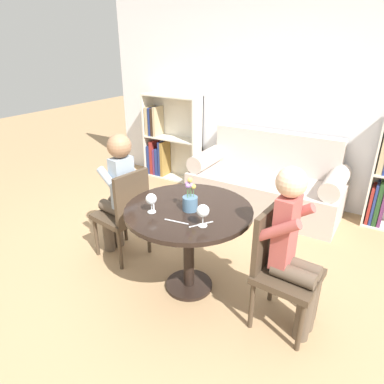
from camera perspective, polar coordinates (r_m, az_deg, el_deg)
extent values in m
plane|color=tan|center=(3.07, -0.50, -15.39)|extent=(16.00, 16.00, 0.00)
cube|color=silver|center=(4.46, 15.33, 15.51)|extent=(5.20, 0.05, 2.70)
cylinder|color=black|center=(2.66, -0.56, -3.08)|extent=(1.00, 1.00, 0.03)
cylinder|color=black|center=(2.85, -0.53, -9.57)|extent=(0.09, 0.09, 0.69)
cylinder|color=black|center=(3.06, -0.51, -15.17)|extent=(0.40, 0.40, 0.03)
cube|color=beige|center=(4.33, 11.84, -0.17)|extent=(1.81, 0.80, 0.42)
cube|color=beige|center=(4.46, 13.79, 6.67)|extent=(1.59, 0.16, 0.50)
cylinder|color=beige|center=(4.52, 2.66, 5.70)|extent=(0.22, 0.72, 0.22)
cylinder|color=beige|center=(4.05, 22.82, 1.56)|extent=(0.22, 0.72, 0.22)
cube|color=silver|center=(5.22, -2.51, 9.26)|extent=(0.89, 0.02, 1.24)
cube|color=silver|center=(5.37, -7.19, 9.51)|extent=(0.02, 0.28, 1.24)
cube|color=silver|center=(4.89, 0.92, 8.26)|extent=(0.02, 0.28, 1.24)
cube|color=silver|center=(5.31, -3.16, 2.57)|extent=(0.85, 0.28, 0.02)
cube|color=silver|center=(5.11, -3.32, 8.94)|extent=(0.85, 0.28, 0.02)
cube|color=silver|center=(4.99, -3.49, 15.71)|extent=(0.85, 0.28, 0.02)
cube|color=navy|center=(5.44, -6.62, 5.59)|extent=(0.05, 0.23, 0.44)
cube|color=maroon|center=(5.39, -6.17, 5.86)|extent=(0.05, 0.23, 0.51)
cube|color=#602D5B|center=(5.38, -5.73, 5.21)|extent=(0.03, 0.23, 0.40)
cube|color=navy|center=(5.35, -5.31, 5.21)|extent=(0.05, 0.23, 0.42)
cube|color=navy|center=(5.30, -4.85, 5.69)|extent=(0.03, 0.23, 0.53)
cube|color=olive|center=(5.28, -4.47, 5.59)|extent=(0.04, 0.23, 0.53)
cube|color=tan|center=(5.28, -6.93, 11.75)|extent=(0.05, 0.23, 0.42)
cube|color=navy|center=(5.25, -6.46, 11.66)|extent=(0.03, 0.23, 0.41)
cube|color=#332319|center=(5.22, -6.08, 11.62)|extent=(0.04, 0.23, 0.41)
cube|color=tan|center=(5.19, -5.67, 11.66)|extent=(0.04, 0.23, 0.43)
cube|color=silver|center=(4.27, 28.02, 3.00)|extent=(0.02, 0.28, 1.24)
cube|color=maroon|center=(4.39, 27.62, -1.70)|extent=(0.03, 0.23, 0.45)
cube|color=navy|center=(4.38, 28.14, -1.58)|extent=(0.03, 0.23, 0.49)
cube|color=#234723|center=(4.38, 28.70, -1.55)|extent=(0.05, 0.23, 0.51)
cube|color=#602D5B|center=(4.38, 29.28, -1.84)|extent=(0.04, 0.23, 0.48)
cylinder|color=#473828|center=(3.65, -11.11, -5.12)|extent=(0.04, 0.04, 0.40)
cylinder|color=#473828|center=(3.47, -15.65, -7.24)|extent=(0.04, 0.04, 0.40)
cylinder|color=#473828|center=(3.41, -7.23, -7.05)|extent=(0.04, 0.04, 0.40)
cylinder|color=#473828|center=(3.22, -11.90, -9.48)|extent=(0.04, 0.04, 0.40)
cube|color=#473828|center=(3.32, -11.79, -3.84)|extent=(0.48, 0.48, 0.05)
cube|color=#473828|center=(3.08, -9.94, -0.81)|extent=(0.09, 0.38, 0.45)
cylinder|color=#473828|center=(2.55, 17.59, -20.72)|extent=(0.04, 0.04, 0.40)
cylinder|color=#473828|center=(2.81, 20.07, -16.17)|extent=(0.04, 0.04, 0.40)
cylinder|color=#473828|center=(2.63, 9.89, -18.12)|extent=(0.04, 0.04, 0.40)
cylinder|color=#473828|center=(2.89, 13.13, -14.02)|extent=(0.04, 0.04, 0.40)
cube|color=#473828|center=(2.57, 15.73, -13.38)|extent=(0.45, 0.45, 0.05)
cube|color=#473828|center=(2.48, 12.27, -7.44)|extent=(0.07, 0.38, 0.45)
cylinder|color=brown|center=(3.56, -12.37, -5.53)|extent=(0.11, 0.11, 0.45)
cylinder|color=brown|center=(3.51, -13.78, -6.18)|extent=(0.11, 0.11, 0.45)
cylinder|color=brown|center=(3.36, -11.61, -2.07)|extent=(0.31, 0.15, 0.11)
cylinder|color=brown|center=(3.30, -13.08, -2.70)|extent=(0.31, 0.15, 0.11)
cube|color=#93A3B2|center=(3.14, -11.49, 1.26)|extent=(0.15, 0.22, 0.51)
cylinder|color=#93A3B2|center=(3.20, -9.74, 3.17)|extent=(0.29, 0.11, 0.23)
cylinder|color=#93A3B2|center=(3.04, -13.55, 1.74)|extent=(0.29, 0.11, 0.23)
sphere|color=#936B4C|center=(3.03, -12.05, 7.52)|extent=(0.21, 0.21, 0.21)
cylinder|color=brown|center=(2.62, 18.16, -18.58)|extent=(0.11, 0.11, 0.45)
cylinder|color=brown|center=(2.70, 18.94, -17.18)|extent=(0.11, 0.11, 0.45)
cylinder|color=brown|center=(2.47, 16.53, -13.06)|extent=(0.31, 0.13, 0.11)
cylinder|color=brown|center=(2.56, 17.40, -11.77)|extent=(0.31, 0.13, 0.11)
cube|color=#B2514C|center=(2.40, 15.27, -6.45)|extent=(0.13, 0.21, 0.52)
cylinder|color=#B2514C|center=(2.25, 14.22, -6.19)|extent=(0.29, 0.09, 0.23)
cylinder|color=#B2514C|center=(2.47, 16.60, -3.54)|extent=(0.29, 0.09, 0.23)
sphere|color=beige|center=(2.24, 16.27, 1.60)|extent=(0.20, 0.20, 0.20)
cylinder|color=white|center=(2.62, -6.72, -3.30)|extent=(0.06, 0.06, 0.00)
cylinder|color=white|center=(2.60, -6.76, -2.55)|extent=(0.01, 0.01, 0.07)
sphere|color=white|center=(2.57, -6.83, -1.16)|extent=(0.08, 0.08, 0.08)
sphere|color=maroon|center=(2.57, -6.82, -1.37)|extent=(0.06, 0.06, 0.06)
cylinder|color=white|center=(2.42, 1.80, -5.61)|extent=(0.06, 0.06, 0.00)
cylinder|color=white|center=(2.40, 1.81, -4.75)|extent=(0.01, 0.01, 0.08)
sphere|color=white|center=(2.36, 1.83, -3.15)|extent=(0.09, 0.09, 0.09)
sphere|color=beige|center=(2.36, 1.83, -3.39)|extent=(0.06, 0.06, 0.06)
cylinder|color=slate|center=(2.61, -0.32, -1.93)|extent=(0.12, 0.12, 0.11)
cylinder|color=#4C7A42|center=(2.58, -0.16, 0.18)|extent=(0.00, 0.01, 0.09)
sphere|color=#9E70B2|center=(2.56, -0.16, 1.08)|extent=(0.04, 0.04, 0.04)
cylinder|color=#4C7A42|center=(2.57, -0.72, 0.30)|extent=(0.01, 0.00, 0.10)
sphere|color=#9E70B2|center=(2.55, -0.72, 1.35)|extent=(0.04, 0.04, 0.04)
cylinder|color=#4C7A42|center=(2.55, -0.70, 0.02)|extent=(0.00, 0.01, 0.10)
sphere|color=#9E70B2|center=(2.53, -0.70, 1.05)|extent=(0.04, 0.04, 0.04)
cylinder|color=#4C7A42|center=(2.56, -0.34, 0.59)|extent=(0.00, 0.00, 0.14)
sphere|color=#EACC4C|center=(2.53, -0.35, 2.02)|extent=(0.04, 0.04, 0.04)
cylinder|color=#4C7A42|center=(2.57, 0.29, 0.06)|extent=(0.01, 0.01, 0.08)
sphere|color=#EACC4C|center=(2.55, 0.29, 0.93)|extent=(0.04, 0.04, 0.04)
cube|color=silver|center=(2.43, 1.53, -5.40)|extent=(0.11, 0.17, 0.00)
cube|color=silver|center=(2.68, -6.39, -2.62)|extent=(0.13, 0.16, 0.00)
cube|color=silver|center=(2.47, -2.60, -4.94)|extent=(0.19, 0.04, 0.00)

